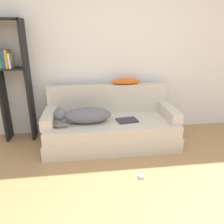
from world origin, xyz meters
TOP-DOWN VIEW (x-y plane):
  - wall_back at (0.00, 2.37)m, footprint 7.78×0.06m
  - couch at (-0.14, 1.80)m, footprint 1.86×0.84m
  - couch_backrest at (-0.14, 2.15)m, footprint 1.82×0.15m
  - couch_arm_left at (-1.00, 1.80)m, footprint 0.15×0.65m
  - couch_arm_right at (0.71, 1.80)m, footprint 0.15×0.65m
  - dog at (-0.53, 1.74)m, footprint 0.78×0.31m
  - laptop at (0.07, 1.73)m, footprint 0.31×0.25m
  - throw_pillow at (0.13, 2.16)m, footprint 0.45×0.16m
  - bookshelf at (-1.51, 2.18)m, footprint 0.42×0.26m
  - power_adapter at (0.09, 0.95)m, footprint 0.06×0.06m

SIDE VIEW (x-z plane):
  - power_adapter at x=0.09m, z-range 0.00..0.03m
  - couch at x=-0.14m, z-range 0.00..0.38m
  - laptop at x=0.07m, z-range 0.38..0.40m
  - couch_arm_left at x=-1.00m, z-range 0.38..0.53m
  - couch_arm_right at x=0.71m, z-range 0.38..0.53m
  - dog at x=-0.53m, z-range 0.37..0.61m
  - couch_backrest at x=-0.14m, z-range 0.38..0.81m
  - throw_pillow at x=0.13m, z-range 0.81..0.90m
  - bookshelf at x=-1.51m, z-range 0.11..1.85m
  - wall_back at x=0.00m, z-range 0.00..2.70m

